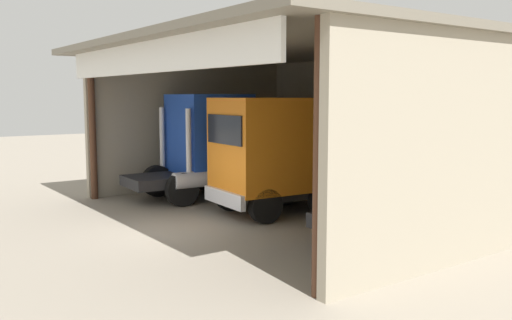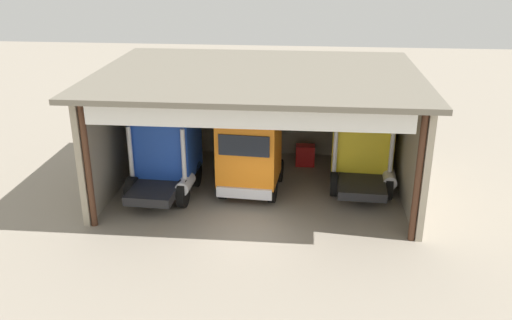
{
  "view_description": "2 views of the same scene",
  "coord_description": "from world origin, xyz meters",
  "px_view_note": "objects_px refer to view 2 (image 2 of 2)",
  "views": [
    {
      "loc": [
        13.11,
        -6.42,
        3.65
      ],
      "look_at": [
        0.0,
        3.0,
        1.76
      ],
      "focal_mm": 38.49,
      "sensor_mm": 36.0,
      "label": 1
    },
    {
      "loc": [
        1.92,
        -17.68,
        9.99
      ],
      "look_at": [
        0.0,
        3.0,
        1.76
      ],
      "focal_mm": 38.45,
      "sensor_mm": 36.0,
      "label": 2
    }
  ],
  "objects_px": {
    "truck_blue_center_bay": "(166,148)",
    "oil_drum": "(222,150)",
    "tool_cart": "(305,155)",
    "truck_orange_center_right_bay": "(250,151)",
    "truck_yellow_yard_outside": "(362,145)"
  },
  "relations": [
    {
      "from": "truck_blue_center_bay",
      "to": "truck_yellow_yard_outside",
      "type": "relative_size",
      "value": 0.93
    },
    {
      "from": "truck_blue_center_bay",
      "to": "oil_drum",
      "type": "bearing_deg",
      "value": 69.89
    },
    {
      "from": "tool_cart",
      "to": "truck_orange_center_right_bay",
      "type": "bearing_deg",
      "value": -124.33
    },
    {
      "from": "truck_blue_center_bay",
      "to": "oil_drum",
      "type": "height_order",
      "value": "truck_blue_center_bay"
    },
    {
      "from": "truck_blue_center_bay",
      "to": "oil_drum",
      "type": "relative_size",
      "value": 5.22
    },
    {
      "from": "oil_drum",
      "to": "tool_cart",
      "type": "relative_size",
      "value": 0.86
    },
    {
      "from": "truck_orange_center_right_bay",
      "to": "oil_drum",
      "type": "xyz_separation_m",
      "value": [
        -1.82,
        3.95,
        -1.47
      ]
    },
    {
      "from": "truck_yellow_yard_outside",
      "to": "tool_cart",
      "type": "height_order",
      "value": "truck_yellow_yard_outside"
    },
    {
      "from": "oil_drum",
      "to": "tool_cart",
      "type": "distance_m",
      "value": 4.17
    },
    {
      "from": "truck_orange_center_right_bay",
      "to": "truck_yellow_yard_outside",
      "type": "relative_size",
      "value": 0.96
    },
    {
      "from": "oil_drum",
      "to": "tool_cart",
      "type": "height_order",
      "value": "tool_cart"
    },
    {
      "from": "oil_drum",
      "to": "truck_blue_center_bay",
      "type": "bearing_deg",
      "value": -113.13
    },
    {
      "from": "tool_cart",
      "to": "oil_drum",
      "type": "bearing_deg",
      "value": 172.4
    },
    {
      "from": "truck_yellow_yard_outside",
      "to": "tool_cart",
      "type": "xyz_separation_m",
      "value": [
        -2.47,
        1.89,
        -1.31
      ]
    },
    {
      "from": "truck_yellow_yard_outside",
      "to": "oil_drum",
      "type": "bearing_deg",
      "value": 162.73
    }
  ]
}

